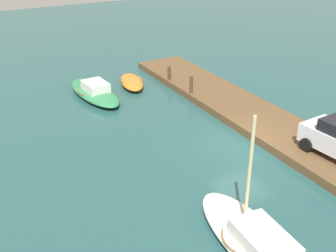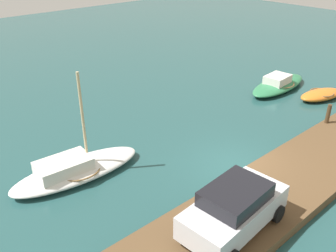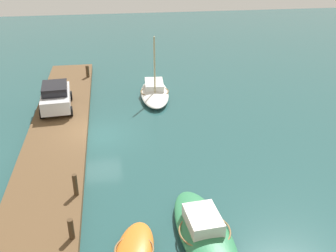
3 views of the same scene
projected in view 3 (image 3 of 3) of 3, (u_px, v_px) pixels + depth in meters
The scene contains 9 objects.
ground_plane at pixel (98, 136), 23.21m from camera, with size 84.00×84.00×0.00m, color #234C4C.
dock_platform at pixel (58, 135), 22.79m from camera, with size 27.21×3.48×0.41m, color brown.
rowboat_orange at pixel (134, 252), 14.19m from camera, with size 3.56×2.15×0.58m.
sailboat_white at pixel (155, 92), 28.83m from camera, with size 5.97×2.46×4.65m.
motorboat_green at pixel (204, 232), 15.09m from camera, with size 5.81×2.42×1.05m.
mooring_post_west at pixel (88, 71), 31.54m from camera, with size 0.26×0.26×0.96m, color #47331E.
mooring_post_mid_west at pixel (75, 185), 16.96m from camera, with size 0.21×0.21×1.06m, color #47331E.
mooring_post_mid_east at pixel (71, 229), 14.52m from camera, with size 0.22×0.22×0.88m, color #47331E.
parked_car at pixel (56, 96), 25.49m from camera, with size 4.14×2.30×1.71m.
Camera 3 is at (20.99, 1.02, 10.74)m, focal length 41.08 mm.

